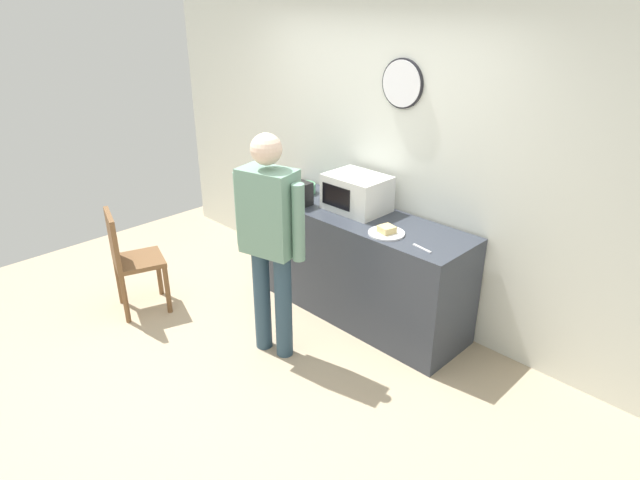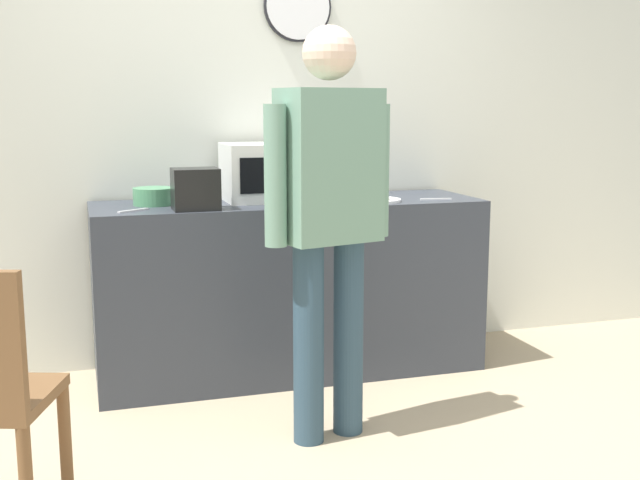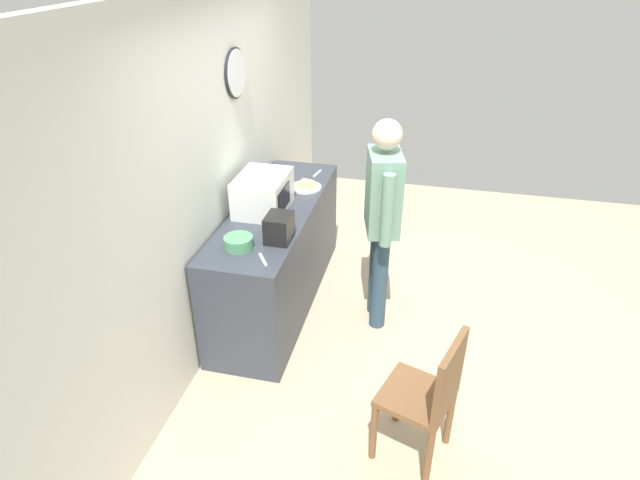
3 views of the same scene
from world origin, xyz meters
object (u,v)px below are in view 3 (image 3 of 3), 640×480
(salad_bowl, at_px, (239,242))
(spoon_utensil, at_px, (317,173))
(toaster, at_px, (279,228))
(sandwich_plate, at_px, (306,186))
(wooden_chair, at_px, (429,394))
(person_standing, at_px, (382,211))
(fork_utensil, at_px, (263,259))
(microwave, at_px, (263,193))

(salad_bowl, bearing_deg, spoon_utensil, -8.85)
(toaster, bearing_deg, salad_bowl, 125.28)
(sandwich_plate, xyz_separation_m, toaster, (-0.94, -0.05, 0.08))
(wooden_chair, bearing_deg, spoon_utensil, 28.79)
(sandwich_plate, height_order, person_standing, person_standing)
(sandwich_plate, bearing_deg, toaster, -177.24)
(wooden_chair, bearing_deg, fork_utensil, 63.90)
(toaster, xyz_separation_m, fork_utensil, (-0.29, 0.03, -0.10))
(microwave, bearing_deg, toaster, -148.97)
(toaster, bearing_deg, sandwich_plate, 2.76)
(salad_bowl, height_order, spoon_utensil, salad_bowl)
(fork_utensil, relative_size, spoon_utensil, 1.00)
(microwave, distance_m, spoon_utensil, 0.89)
(salad_bowl, xyz_separation_m, fork_utensil, (-0.12, -0.22, -0.04))
(microwave, xyz_separation_m, toaster, (-0.44, -0.27, -0.05))
(person_standing, distance_m, wooden_chair, 1.50)
(person_standing, bearing_deg, salad_bowl, 123.70)
(toaster, distance_m, wooden_chair, 1.55)
(fork_utensil, xyz_separation_m, wooden_chair, (-0.59, -1.20, -0.41))
(microwave, distance_m, wooden_chair, 2.03)
(microwave, xyz_separation_m, person_standing, (0.01, -0.96, -0.06))
(sandwich_plate, bearing_deg, salad_bowl, 169.69)
(wooden_chair, bearing_deg, salad_bowl, 63.52)
(microwave, distance_m, person_standing, 0.96)
(salad_bowl, distance_m, person_standing, 1.13)
(toaster, height_order, spoon_utensil, toaster)
(sandwich_plate, xyz_separation_m, fork_utensil, (-1.23, -0.02, -0.01))
(fork_utensil, distance_m, person_standing, 1.04)
(fork_utensil, xyz_separation_m, person_standing, (0.75, -0.72, 0.09))
(microwave, relative_size, fork_utensil, 2.94)
(toaster, height_order, wooden_chair, toaster)
(microwave, xyz_separation_m, sandwich_plate, (0.50, -0.22, -0.13))
(person_standing, bearing_deg, microwave, 90.54)
(microwave, relative_size, sandwich_plate, 1.80)
(microwave, height_order, sandwich_plate, microwave)
(microwave, height_order, salad_bowl, microwave)
(sandwich_plate, height_order, fork_utensil, sandwich_plate)
(spoon_utensil, bearing_deg, wooden_chair, -151.21)
(person_standing, height_order, wooden_chair, person_standing)
(sandwich_plate, relative_size, person_standing, 0.16)
(toaster, bearing_deg, wooden_chair, -127.03)
(salad_bowl, distance_m, wooden_chair, 1.64)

